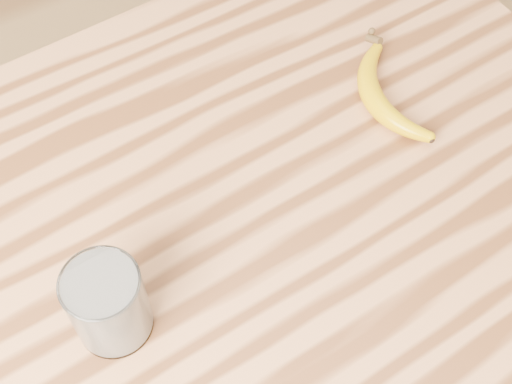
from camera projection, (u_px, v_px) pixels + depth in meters
table at (219, 254)px, 1.06m from camera, size 1.20×0.80×0.90m
smoothie_glass at (108, 304)px, 0.82m from camera, size 0.09×0.09×0.12m
banana at (373, 99)px, 1.04m from camera, size 0.16×0.29×0.03m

